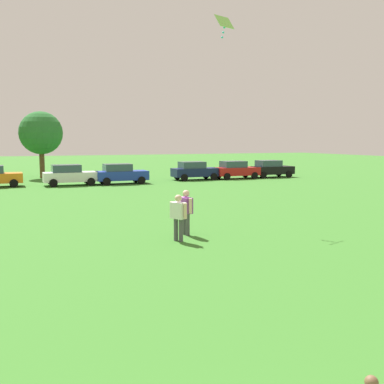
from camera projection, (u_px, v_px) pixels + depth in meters
The scene contains 10 objects.
ground_plane at pixel (27, 196), 29.57m from camera, with size 160.00×160.00×0.00m, color #387528.
adult_bystander at pixel (178, 214), 16.35m from camera, with size 0.52×0.74×1.70m.
bystander_midfield at pixel (186, 208), 17.41m from camera, with size 0.38×0.83×1.75m.
kite at pixel (224, 24), 20.49m from camera, with size 0.99×0.70×1.03m.
parked_car_white_2 at pixel (70, 175), 36.63m from camera, with size 4.30×2.02×1.68m.
parked_car_blue_3 at pixel (121, 174), 37.96m from camera, with size 4.30×2.02×1.68m.
parked_car_navy_4 at pixel (195, 171), 41.80m from camera, with size 4.30×2.02×1.68m.
parked_car_red_5 at pixel (236, 170), 43.11m from camera, with size 4.30×2.02×1.68m.
parked_car_black_6 at pixel (271, 169), 44.70m from camera, with size 4.30×2.02×1.68m.
tree_far_right at pixel (41, 133), 43.34m from camera, with size 4.10×4.10×6.40m.
Camera 1 is at (-1.24, -1.24, 3.65)m, focal length 42.39 mm.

